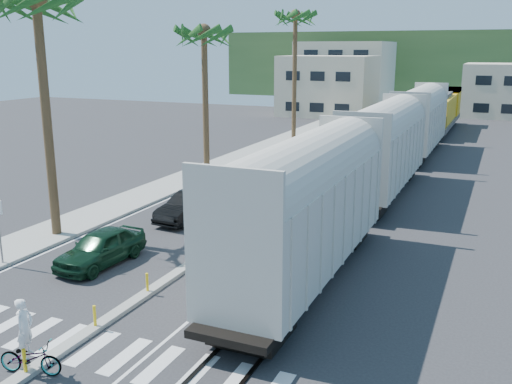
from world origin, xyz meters
TOP-DOWN VIEW (x-y plane):
  - ground at (0.00, 0.00)m, footprint 140.00×140.00m
  - sidewalk at (-8.50, 25.00)m, footprint 3.00×90.00m
  - rails at (5.00, 28.00)m, footprint 1.56×100.00m
  - median at (0.00, 19.96)m, footprint 0.45×60.00m
  - crosswalk at (0.00, -2.00)m, footprint 14.00×2.20m
  - lane_markings at (-2.15, 25.00)m, footprint 9.42×90.00m
  - freight_train at (5.00, 26.17)m, footprint 3.00×60.94m
  - palm_trees at (-8.10, 22.70)m, footprint 3.50×37.20m
  - buildings at (-6.41, 71.66)m, footprint 38.00×27.00m
  - hillside at (0.00, 100.00)m, footprint 80.00×20.00m
  - car_lead at (-3.55, 3.81)m, footprint 2.26×4.65m
  - car_second at (-3.35, 11.00)m, footprint 2.49×4.94m
  - car_third at (-2.88, 16.63)m, footprint 2.41×4.91m
  - car_rear at (-4.20, 20.67)m, footprint 2.62×5.22m
  - cyclist at (0.01, -3.82)m, footprint 1.49×2.17m

SIDE VIEW (x-z plane):
  - ground at x=0.00m, z-range 0.00..0.00m
  - lane_markings at x=-2.15m, z-range 0.00..0.01m
  - crosswalk at x=0.00m, z-range 0.00..0.01m
  - rails at x=5.00m, z-range 0.00..0.06m
  - sidewalk at x=-8.50m, z-range 0.00..0.15m
  - median at x=0.00m, z-range -0.34..0.51m
  - car_third at x=-2.88m, z-range 0.00..1.37m
  - car_rear at x=-4.20m, z-range 0.00..1.42m
  - cyclist at x=0.01m, z-range -0.42..1.84m
  - car_lead at x=-3.55m, z-range 0.00..1.52m
  - car_second at x=-3.35m, z-range 0.00..1.53m
  - freight_train at x=5.00m, z-range -0.02..5.83m
  - buildings at x=-6.41m, z-range -0.64..9.36m
  - hillside at x=0.00m, z-range 0.00..12.00m
  - palm_trees at x=-8.10m, z-range 3.93..17.68m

